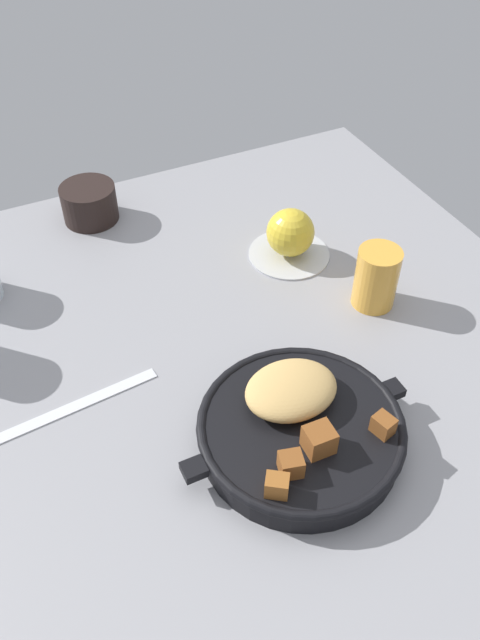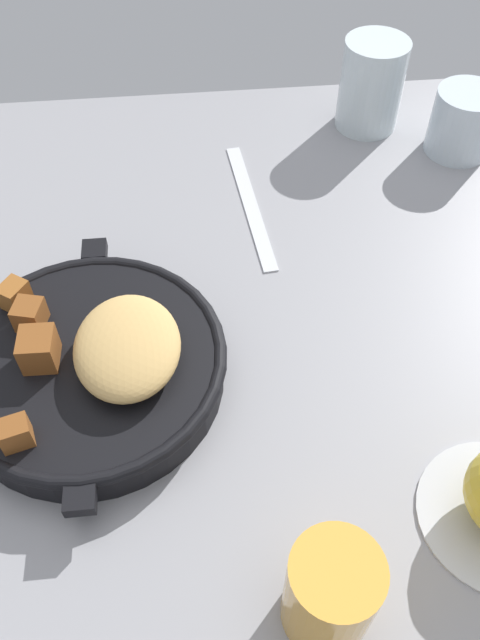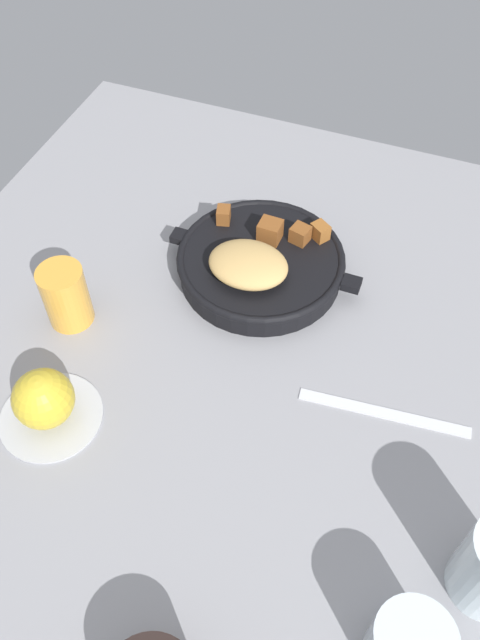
{
  "view_description": "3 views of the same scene",
  "coord_description": "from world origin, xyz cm",
  "px_view_note": "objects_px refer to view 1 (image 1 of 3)",
  "views": [
    {
      "loc": [
        -26.01,
        -51.47,
        64.49
      ],
      "look_at": [
        -0.89,
        1.17,
        7.96
      ],
      "focal_mm": 36.63,
      "sensor_mm": 36.0,
      "label": 1
    },
    {
      "loc": [
        33.98,
        -3.47,
        49.13
      ],
      "look_at": [
        -2.82,
        0.23,
        3.6
      ],
      "focal_mm": 36.34,
      "sensor_mm": 36.0,
      "label": 2
    },
    {
      "loc": [
        -20.49,
        48.52,
        70.97
      ],
      "look_at": [
        -2.24,
        0.87,
        6.74
      ],
      "focal_mm": 36.57,
      "sensor_mm": 36.0,
      "label": 3
    }
  ],
  "objects_px": {
    "red_apple": "(290,232)",
    "juice_glass_amber": "(376,278)",
    "cast_iron_skillet": "(297,428)",
    "butter_knife": "(77,405)",
    "coffee_mug_dark": "(89,203)"
  },
  "relations": [
    {
      "from": "cast_iron_skillet",
      "to": "coffee_mug_dark",
      "type": "xyz_separation_m",
      "value": [
        -0.09,
        0.55,
        0.0
      ]
    },
    {
      "from": "red_apple",
      "to": "butter_knife",
      "type": "xyz_separation_m",
      "value": [
        -0.39,
        -0.15,
        -0.04
      ]
    },
    {
      "from": "butter_knife",
      "to": "coffee_mug_dark",
      "type": "relative_size",
      "value": 2.35
    },
    {
      "from": "coffee_mug_dark",
      "to": "red_apple",
      "type": "bearing_deg",
      "value": -42.26
    },
    {
      "from": "cast_iron_skillet",
      "to": "coffee_mug_dark",
      "type": "bearing_deg",
      "value": 99.32
    },
    {
      "from": "butter_knife",
      "to": "coffee_mug_dark",
      "type": "bearing_deg",
      "value": 65.62
    },
    {
      "from": "red_apple",
      "to": "juice_glass_amber",
      "type": "relative_size",
      "value": 0.81
    },
    {
      "from": "red_apple",
      "to": "juice_glass_amber",
      "type": "xyz_separation_m",
      "value": [
        0.06,
        -0.15,
        0.0
      ]
    },
    {
      "from": "butter_knife",
      "to": "cast_iron_skillet",
      "type": "bearing_deg",
      "value": -42.05
    },
    {
      "from": "cast_iron_skillet",
      "to": "butter_knife",
      "type": "xyz_separation_m",
      "value": [
        -0.22,
        0.16,
        -0.02
      ]
    },
    {
      "from": "red_apple",
      "to": "butter_knife",
      "type": "distance_m",
      "value": 0.42
    },
    {
      "from": "cast_iron_skillet",
      "to": "butter_knife",
      "type": "height_order",
      "value": "cast_iron_skillet"
    },
    {
      "from": "red_apple",
      "to": "juice_glass_amber",
      "type": "distance_m",
      "value": 0.16
    },
    {
      "from": "cast_iron_skillet",
      "to": "butter_knife",
      "type": "distance_m",
      "value": 0.28
    },
    {
      "from": "butter_knife",
      "to": "coffee_mug_dark",
      "type": "xyz_separation_m",
      "value": [
        0.13,
        0.38,
        0.03
      ]
    }
  ]
}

